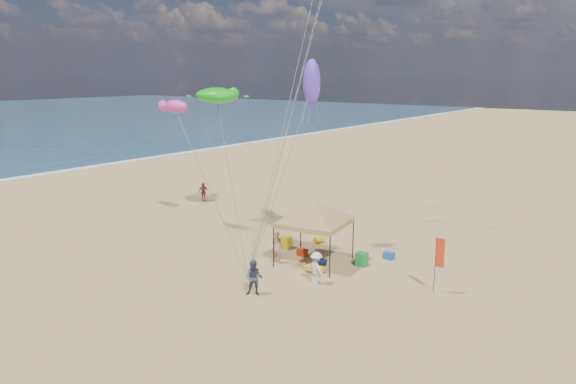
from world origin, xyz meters
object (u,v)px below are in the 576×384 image
(beach_cart, at_px, (315,269))
(canopy_tent, at_px, (315,203))
(chair_green, at_px, (362,259))
(person_near_c, at_px, (316,268))
(person_near_a, at_px, (277,247))
(person_far_a, at_px, (203,192))
(feather_flag, at_px, (439,256))
(cooler_blue, at_px, (389,256))
(chair_yellow, at_px, (287,242))
(cooler_red, at_px, (302,252))
(person_near_b, at_px, (254,278))

(beach_cart, bearing_deg, canopy_tent, 126.11)
(chair_green, xyz_separation_m, person_near_c, (-0.47, -3.49, 0.44))
(beach_cart, height_order, person_near_a, person_near_a)
(person_near_c, bearing_deg, person_far_a, -7.27)
(feather_flag, height_order, cooler_blue, feather_flag)
(person_near_c, bearing_deg, cooler_blue, -81.91)
(chair_green, distance_m, beach_cart, 2.66)
(feather_flag, height_order, person_near_c, feather_flag)
(chair_green, relative_size, chair_yellow, 1.00)
(cooler_red, relative_size, cooler_blue, 1.00)
(chair_yellow, relative_size, beach_cart, 0.78)
(person_far_a, bearing_deg, canopy_tent, -97.49)
(cooler_red, relative_size, chair_green, 0.77)
(cooler_blue, xyz_separation_m, person_near_b, (-2.60, -8.01, 0.62))
(cooler_blue, relative_size, person_far_a, 0.36)
(cooler_blue, xyz_separation_m, person_near_a, (-4.39, -4.10, 0.67))
(cooler_red, relative_size, person_near_a, 0.31)
(chair_green, distance_m, person_near_a, 4.43)
(cooler_red, distance_m, person_far_a, 14.77)
(beach_cart, height_order, person_near_b, person_near_b)
(person_near_b, xyz_separation_m, person_near_c, (1.47, 2.74, -0.02))
(canopy_tent, relative_size, cooler_blue, 11.54)
(cooler_red, bearing_deg, chair_green, 10.37)
(beach_cart, bearing_deg, cooler_red, 139.83)
(chair_green, distance_m, person_near_b, 6.55)
(person_near_b, bearing_deg, person_near_c, 32.34)
(cooler_red, height_order, chair_yellow, chair_yellow)
(canopy_tent, distance_m, person_far_a, 16.20)
(chair_yellow, height_order, person_near_b, person_near_b)
(feather_flag, distance_m, person_far_a, 22.37)
(feather_flag, distance_m, person_near_c, 5.61)
(chair_yellow, xyz_separation_m, person_near_b, (2.90, -6.14, 0.46))
(cooler_red, bearing_deg, person_near_b, -75.93)
(chair_green, relative_size, beach_cart, 0.78)
(cooler_red, bearing_deg, person_near_c, -44.98)
(cooler_red, relative_size, person_near_b, 0.33)
(cooler_blue, xyz_separation_m, chair_yellow, (-5.50, -1.86, 0.16))
(beach_cart, bearing_deg, person_near_c, -53.10)
(chair_green, xyz_separation_m, person_near_b, (-1.94, -6.23, 0.46))
(canopy_tent, distance_m, person_near_a, 3.07)
(chair_yellow, bearing_deg, feather_flag, -6.07)
(chair_green, bearing_deg, beach_cart, -121.33)
(chair_yellow, height_order, person_far_a, person_far_a)
(chair_green, xyz_separation_m, beach_cart, (-1.38, -2.27, -0.15))
(chair_yellow, distance_m, beach_cart, 4.09)
(canopy_tent, distance_m, person_near_b, 5.66)
(person_near_a, relative_size, person_near_b, 1.07)
(canopy_tent, relative_size, chair_yellow, 8.90)
(person_near_a, xyz_separation_m, person_near_c, (3.27, -1.17, -0.07))
(canopy_tent, relative_size, person_near_a, 3.62)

